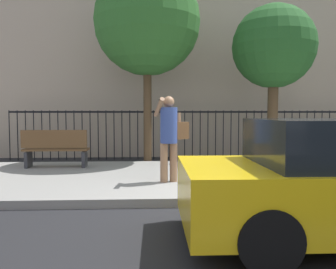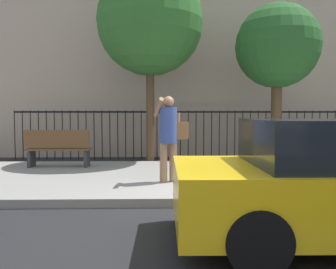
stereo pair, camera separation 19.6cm
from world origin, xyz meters
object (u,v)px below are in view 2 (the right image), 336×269
pedestrian_on_phone (170,132)px  street_tree_far (150,23)px  street_tree_near (277,47)px  street_bench (58,147)px

pedestrian_on_phone → street_tree_far: (-0.46, 3.19, 2.93)m
street_tree_far → street_tree_near: bearing=-1.8°
pedestrian_on_phone → street_tree_far: 4.36m
pedestrian_on_phone → street_tree_near: 4.94m
street_bench → street_tree_near: size_ratio=0.35×
street_bench → street_tree_far: size_ratio=0.29×
street_tree_near → street_bench: bearing=-169.1°
street_bench → street_tree_far: (2.29, 1.26, 3.42)m
pedestrian_on_phone → street_tree_near: (3.15, 3.07, 2.24)m
pedestrian_on_phone → street_bench: size_ratio=1.06×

